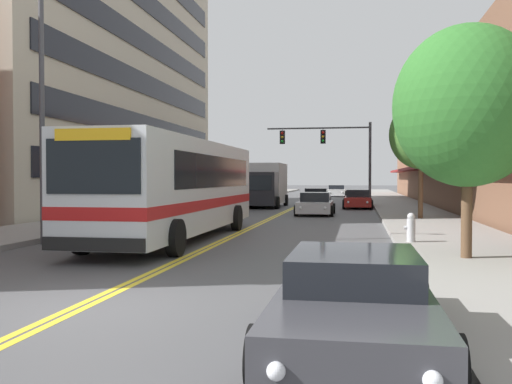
{
  "coord_description": "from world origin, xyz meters",
  "views": [
    {
      "loc": [
        4.37,
        -8.5,
        2.07
      ],
      "look_at": [
        -0.38,
        18.15,
        1.41
      ],
      "focal_mm": 40.0,
      "sensor_mm": 36.0,
      "label": 1
    }
  ],
  "objects_px": {
    "car_silver_moving_third": "(315,205)",
    "street_lamp_left_near": "(48,72)",
    "car_black_moving_lead": "(316,197)",
    "traffic_signal_mast": "(332,147)",
    "car_navy_parked_left_mid": "(208,203)",
    "car_champagne_parked_left_far": "(237,198)",
    "car_white_moving_second": "(337,191)",
    "street_tree_right_near": "(468,106)",
    "city_bus": "(178,184)",
    "street_tree_right_mid": "(421,135)",
    "car_red_parked_right_mid": "(358,200)",
    "car_dark_grey_parked_right_foreground": "(354,304)",
    "fire_hydrant": "(411,227)",
    "box_truck": "(264,185)"
  },
  "relations": [
    {
      "from": "car_navy_parked_left_mid",
      "to": "car_silver_moving_third",
      "type": "bearing_deg",
      "value": -8.83
    },
    {
      "from": "car_silver_moving_third",
      "to": "traffic_signal_mast",
      "type": "relative_size",
      "value": 0.6
    },
    {
      "from": "street_tree_right_mid",
      "to": "street_tree_right_near",
      "type": "bearing_deg",
      "value": -91.57
    },
    {
      "from": "street_lamp_left_near",
      "to": "street_tree_right_mid",
      "type": "distance_m",
      "value": 16.92
    },
    {
      "from": "car_silver_moving_third",
      "to": "street_lamp_left_near",
      "type": "xyz_separation_m",
      "value": [
        -7.14,
        -15.8,
        4.76
      ]
    },
    {
      "from": "car_red_parked_right_mid",
      "to": "fire_hydrant",
      "type": "distance_m",
      "value": 22.3
    },
    {
      "from": "car_red_parked_right_mid",
      "to": "box_truck",
      "type": "relative_size",
      "value": 0.68
    },
    {
      "from": "car_white_moving_second",
      "to": "street_tree_right_mid",
      "type": "bearing_deg",
      "value": -81.81
    },
    {
      "from": "car_navy_parked_left_mid",
      "to": "car_champagne_parked_left_far",
      "type": "relative_size",
      "value": 1.03
    },
    {
      "from": "car_black_moving_lead",
      "to": "fire_hydrant",
      "type": "distance_m",
      "value": 26.03
    },
    {
      "from": "car_black_moving_lead",
      "to": "traffic_signal_mast",
      "type": "bearing_deg",
      "value": -71.52
    },
    {
      "from": "street_lamp_left_near",
      "to": "car_navy_parked_left_mid",
      "type": "bearing_deg",
      "value": 87.77
    },
    {
      "from": "car_white_moving_second",
      "to": "car_red_parked_right_mid",
      "type": "bearing_deg",
      "value": -84.57
    },
    {
      "from": "city_bus",
      "to": "car_dark_grey_parked_right_foreground",
      "type": "height_order",
      "value": "city_bus"
    },
    {
      "from": "car_navy_parked_left_mid",
      "to": "street_lamp_left_near",
      "type": "xyz_separation_m",
      "value": [
        -0.65,
        -16.8,
        4.76
      ]
    },
    {
      "from": "car_navy_parked_left_mid",
      "to": "street_lamp_left_near",
      "type": "height_order",
      "value": "street_lamp_left_near"
    },
    {
      "from": "box_truck",
      "to": "car_white_moving_second",
      "type": "bearing_deg",
      "value": 79.69
    },
    {
      "from": "traffic_signal_mast",
      "to": "street_tree_right_near",
      "type": "relative_size",
      "value": 1.28
    },
    {
      "from": "city_bus",
      "to": "box_truck",
      "type": "distance_m",
      "value": 21.65
    },
    {
      "from": "car_red_parked_right_mid",
      "to": "traffic_signal_mast",
      "type": "distance_m",
      "value": 4.06
    },
    {
      "from": "car_white_moving_second",
      "to": "fire_hydrant",
      "type": "bearing_deg",
      "value": -85.26
    },
    {
      "from": "street_lamp_left_near",
      "to": "fire_hydrant",
      "type": "height_order",
      "value": "street_lamp_left_near"
    },
    {
      "from": "car_champagne_parked_left_far",
      "to": "street_lamp_left_near",
      "type": "distance_m",
      "value": 25.08
    },
    {
      "from": "car_dark_grey_parked_right_foreground",
      "to": "car_silver_moving_third",
      "type": "height_order",
      "value": "car_silver_moving_third"
    },
    {
      "from": "car_navy_parked_left_mid",
      "to": "car_silver_moving_third",
      "type": "distance_m",
      "value": 6.56
    },
    {
      "from": "car_navy_parked_left_mid",
      "to": "traffic_signal_mast",
      "type": "distance_m",
      "value": 9.92
    },
    {
      "from": "city_bus",
      "to": "street_tree_right_mid",
      "type": "distance_m",
      "value": 12.96
    },
    {
      "from": "city_bus",
      "to": "fire_hydrant",
      "type": "relative_size",
      "value": 14.53
    },
    {
      "from": "car_navy_parked_left_mid",
      "to": "car_black_moving_lead",
      "type": "xyz_separation_m",
      "value": [
        5.74,
        9.97,
        0.03
      ]
    },
    {
      "from": "car_red_parked_right_mid",
      "to": "street_tree_right_mid",
      "type": "xyz_separation_m",
      "value": [
        2.91,
        -11.95,
        3.51
      ]
    },
    {
      "from": "car_navy_parked_left_mid",
      "to": "car_black_moving_lead",
      "type": "relative_size",
      "value": 1.16
    },
    {
      "from": "car_dark_grey_parked_right_foreground",
      "to": "car_white_moving_second",
      "type": "xyz_separation_m",
      "value": [
        -2.24,
        57.09,
        0.05
      ]
    },
    {
      "from": "car_champagne_parked_left_far",
      "to": "street_lamp_left_near",
      "type": "bearing_deg",
      "value": -91.71
    },
    {
      "from": "car_black_moving_lead",
      "to": "car_red_parked_right_mid",
      "type": "bearing_deg",
      "value": -47.49
    },
    {
      "from": "car_white_moving_second",
      "to": "traffic_signal_mast",
      "type": "xyz_separation_m",
      "value": [
        0.57,
        -24.93,
        3.59
      ]
    },
    {
      "from": "car_black_moving_lead",
      "to": "street_tree_right_mid",
      "type": "distance_m",
      "value": 16.81
    },
    {
      "from": "car_champagne_parked_left_far",
      "to": "car_white_moving_second",
      "type": "bearing_deg",
      "value": 74.37
    },
    {
      "from": "car_black_moving_lead",
      "to": "street_tree_right_near",
      "type": "relative_size",
      "value": 0.76
    },
    {
      "from": "car_red_parked_right_mid",
      "to": "traffic_signal_mast",
      "type": "relative_size",
      "value": 0.65
    },
    {
      "from": "city_bus",
      "to": "car_champagne_parked_left_far",
      "type": "height_order",
      "value": "city_bus"
    },
    {
      "from": "car_silver_moving_third",
      "to": "car_dark_grey_parked_right_foreground",
      "type": "bearing_deg",
      "value": -84.82
    },
    {
      "from": "car_black_moving_lead",
      "to": "car_dark_grey_parked_right_foreground",
      "type": "bearing_deg",
      "value": -85.23
    },
    {
      "from": "car_navy_parked_left_mid",
      "to": "car_white_moving_second",
      "type": "xyz_separation_m",
      "value": [
        6.53,
        30.84,
        0.03
      ]
    },
    {
      "from": "city_bus",
      "to": "car_black_moving_lead",
      "type": "height_order",
      "value": "city_bus"
    },
    {
      "from": "car_silver_moving_third",
      "to": "car_black_moving_lead",
      "type": "bearing_deg",
      "value": 93.84
    },
    {
      "from": "car_navy_parked_left_mid",
      "to": "car_black_moving_lead",
      "type": "height_order",
      "value": "car_black_moving_lead"
    },
    {
      "from": "car_red_parked_right_mid",
      "to": "car_silver_moving_third",
      "type": "relative_size",
      "value": 1.09
    },
    {
      "from": "city_bus",
      "to": "street_tree_right_near",
      "type": "xyz_separation_m",
      "value": [
        8.59,
        -4.49,
        1.92
      ]
    },
    {
      "from": "car_champagne_parked_left_far",
      "to": "car_silver_moving_third",
      "type": "height_order",
      "value": "car_silver_moving_third"
    },
    {
      "from": "car_champagne_parked_left_far",
      "to": "car_red_parked_right_mid",
      "type": "height_order",
      "value": "car_red_parked_right_mid"
    }
  ]
}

